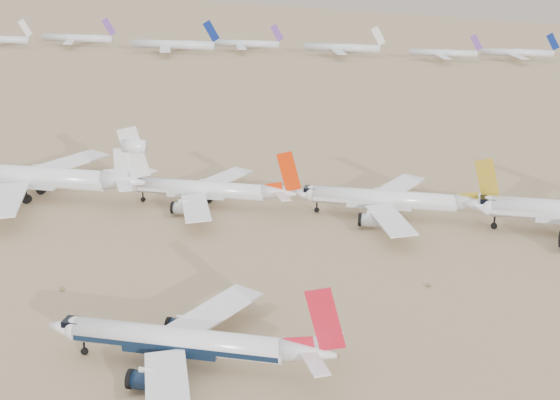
# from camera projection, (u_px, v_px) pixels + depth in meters

# --- Properties ---
(ground) EXTENTS (7000.00, 7000.00, 0.00)m
(ground) POSITION_uv_depth(u_px,v_px,m) (190.00, 345.00, 129.66)
(ground) COLOR #836B4C
(ground) RESTS_ON ground
(main_airliner) EXTENTS (45.61, 44.55, 16.10)m
(main_airliner) POSITION_uv_depth(u_px,v_px,m) (190.00, 342.00, 121.66)
(main_airliner) COLOR white
(main_airliner) RESTS_ON ground
(row2_gold_tail) EXTENTS (45.77, 44.76, 16.30)m
(row2_gold_tail) POSITION_uv_depth(u_px,v_px,m) (392.00, 200.00, 184.52)
(row2_gold_tail) COLOR white
(row2_gold_tail) RESTS_ON ground
(row2_orange_tail) EXTENTS (43.64, 42.69, 15.57)m
(row2_orange_tail) POSITION_uv_depth(u_px,v_px,m) (208.00, 190.00, 192.12)
(row2_orange_tail) COLOR white
(row2_orange_tail) RESTS_ON ground
(row2_white_trijet) EXTENTS (58.12, 56.80, 20.59)m
(row2_white_trijet) POSITION_uv_depth(u_px,v_px,m) (38.00, 177.00, 197.01)
(row2_white_trijet) COLOR white
(row2_white_trijet) RESTS_ON ground
(distant_storage_row) EXTENTS (529.92, 62.95, 16.11)m
(distant_storage_row) POSITION_uv_depth(u_px,v_px,m) (299.00, 47.00, 418.76)
(distant_storage_row) COLOR silver
(distant_storage_row) RESTS_ON ground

